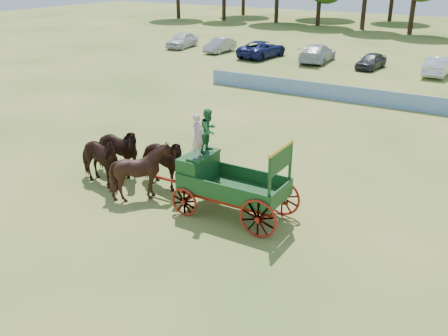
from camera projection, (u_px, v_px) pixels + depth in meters
ground at (279, 232)px, 17.09m from camera, size 160.00×160.00×0.00m
horse_lead_left at (97, 160)px, 20.31m from camera, size 2.79×1.55×2.25m
horse_lead_right at (116, 152)px, 21.18m from camera, size 2.71×1.31×2.25m
horse_wheel_left at (143, 171)px, 19.17m from camera, size 2.21×2.01×2.25m
horse_wheel_right at (161, 162)px, 20.04m from camera, size 2.76×1.46×2.25m
farm_dray at (216, 169)px, 18.01m from camera, size 6.00×2.00×3.75m
sponsor_banner at (387, 99)px, 31.61m from camera, size 26.00×0.08×1.05m
parked_cars at (439, 66)px, 40.49m from camera, size 54.03×7.73×1.63m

